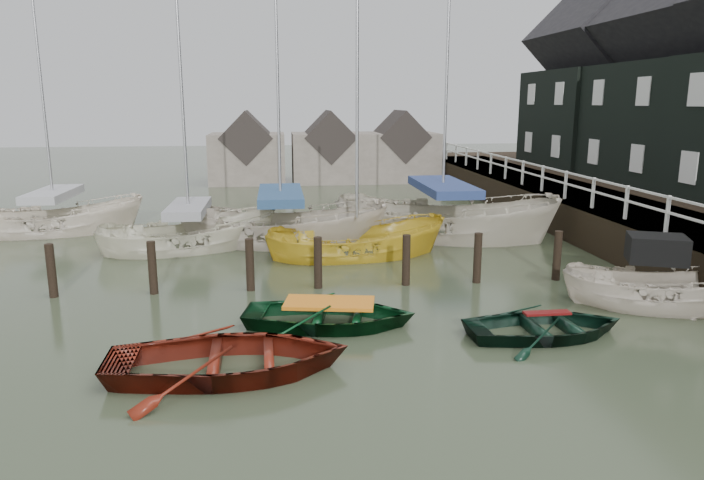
{
  "coord_description": "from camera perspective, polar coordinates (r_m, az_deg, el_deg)",
  "views": [
    {
      "loc": [
        -2.22,
        -13.2,
        4.91
      ],
      "look_at": [
        -0.34,
        2.55,
        1.4
      ],
      "focal_mm": 32.0,
      "sensor_mm": 36.0,
      "label": 1
    }
  ],
  "objects": [
    {
      "name": "rowboat_red",
      "position": [
        12.03,
        -11.02,
        -11.85
      ],
      "size": [
        4.51,
        3.28,
        0.92
      ],
      "primitive_type": "imported",
      "rotation": [
        0.0,
        0.0,
        1.6
      ],
      "color": "#5B180D",
      "rests_on": "ground"
    },
    {
      "name": "mooring_pilings",
      "position": [
        16.83,
        -2.81,
        -2.73
      ],
      "size": [
        13.72,
        0.22,
        1.8
      ],
      "color": "black",
      "rests_on": "ground"
    },
    {
      "name": "sailboat_e",
      "position": [
        26.5,
        -25.27,
        0.72
      ],
      "size": [
        6.79,
        3.57,
        9.68
      ],
      "rotation": [
        0.0,
        0.0,
        1.76
      ],
      "color": "beige",
      "rests_on": "ground"
    },
    {
      "name": "sailboat_c",
      "position": [
        20.38,
        0.45,
        -1.43
      ],
      "size": [
        6.14,
        2.84,
        9.86
      ],
      "rotation": [
        0.0,
        0.0,
        1.68
      ],
      "color": "gold",
      "rests_on": "ground"
    },
    {
      "name": "land_strip",
      "position": [
        29.31,
        29.3,
        1.22
      ],
      "size": [
        14.0,
        38.0,
        1.5
      ],
      "primitive_type": "cube",
      "color": "black",
      "rests_on": "ground"
    },
    {
      "name": "rowboat_green",
      "position": [
        14.17,
        -2.05,
        -7.81
      ],
      "size": [
        4.25,
        3.38,
        0.79
      ],
      "primitive_type": "imported",
      "rotation": [
        0.0,
        0.0,
        1.39
      ],
      "color": "black",
      "rests_on": "ground"
    },
    {
      "name": "sailboat_b",
      "position": [
        22.34,
        -6.42,
        -0.14
      ],
      "size": [
        7.99,
        4.59,
        12.89
      ],
      "rotation": [
        0.0,
        0.0,
        1.32
      ],
      "color": "beige",
      "rests_on": "ground"
    },
    {
      "name": "rowboat_dkgreen",
      "position": [
        14.21,
        17.18,
        -8.33
      ],
      "size": [
        3.56,
        2.62,
        0.72
      ],
      "primitive_type": "imported",
      "rotation": [
        0.0,
        0.0,
        1.61
      ],
      "color": "black",
      "rests_on": "ground"
    },
    {
      "name": "sailboat_a",
      "position": [
        22.02,
        -14.46,
        -0.63
      ],
      "size": [
        6.44,
        3.93,
        11.36
      ],
      "rotation": [
        0.0,
        0.0,
        1.87
      ],
      "color": "beige",
      "rests_on": "ground"
    },
    {
      "name": "pier",
      "position": [
        26.32,
        19.69,
        2.56
      ],
      "size": [
        3.04,
        32.0,
        2.7
      ],
      "color": "black",
      "rests_on": "ground"
    },
    {
      "name": "sailboat_d",
      "position": [
        23.41,
        8.15,
        0.38
      ],
      "size": [
        8.84,
        6.28,
        12.19
      ],
      "rotation": [
        0.0,
        0.0,
        1.14
      ],
      "color": "beige",
      "rests_on": "ground"
    },
    {
      "name": "ground",
      "position": [
        14.26,
        2.59,
        -7.68
      ],
      "size": [
        120.0,
        120.0,
        0.0
      ],
      "primitive_type": "plane",
      "color": "#2A3320",
      "rests_on": "ground"
    },
    {
      "name": "far_sheds",
      "position": [
        39.44,
        -2.38,
        8.03
      ],
      "size": [
        14.0,
        4.08,
        4.39
      ],
      "color": "#665B51",
      "rests_on": "ground"
    },
    {
      "name": "motorboat",
      "position": [
        16.93,
        25.87,
        -5.34
      ],
      "size": [
        4.69,
        3.18,
        2.62
      ],
      "rotation": [
        0.0,
        0.0,
        1.19
      ],
      "color": "beige",
      "rests_on": "ground"
    }
  ]
}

